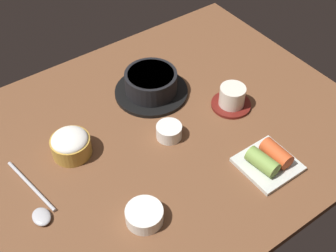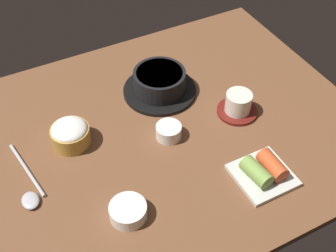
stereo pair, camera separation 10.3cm
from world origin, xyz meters
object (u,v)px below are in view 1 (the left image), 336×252
at_px(banchan_cup_center, 169,131).
at_px(rice_bowl, 71,144).
at_px(side_bowl_near, 144,215).
at_px(spoon, 38,205).
at_px(tea_cup_with_saucer, 232,98).
at_px(kimchi_plate, 269,160).
at_px(stone_pot, 151,84).

bearing_deg(banchan_cup_center, rice_bowl, 157.54).
height_order(side_bowl_near, spoon, side_bowl_near).
bearing_deg(side_bowl_near, banchan_cup_center, 42.16).
bearing_deg(tea_cup_with_saucer, side_bowl_near, -157.39).
relative_size(kimchi_plate, spoon, 0.61).
height_order(rice_bowl, kimchi_plate, rice_bowl).
distance_m(stone_pot, spoon, 0.42).
bearing_deg(side_bowl_near, spoon, 136.82).
relative_size(rice_bowl, side_bowl_near, 1.17).
height_order(stone_pot, tea_cup_with_saucer, stone_pot).
relative_size(banchan_cup_center, kimchi_plate, 0.51).
xyz_separation_m(rice_bowl, side_bowl_near, (0.04, -0.24, -0.01)).
bearing_deg(rice_bowl, stone_pot, 14.03).
xyz_separation_m(side_bowl_near, spoon, (-0.16, 0.15, -0.01)).
height_order(stone_pot, kimchi_plate, stone_pot).
height_order(kimchi_plate, spoon, kimchi_plate).
bearing_deg(kimchi_plate, spoon, 157.00).
bearing_deg(side_bowl_near, stone_pot, 53.87).
distance_m(rice_bowl, kimchi_plate, 0.44).
relative_size(tea_cup_with_saucer, side_bowl_near, 1.31).
xyz_separation_m(tea_cup_with_saucer, side_bowl_near, (-0.36, -0.15, -0.01)).
height_order(stone_pot, rice_bowl, stone_pot).
relative_size(rice_bowl, kimchi_plate, 0.75).
relative_size(banchan_cup_center, side_bowl_near, 0.79).
bearing_deg(spoon, rice_bowl, 36.04).
bearing_deg(rice_bowl, kimchi_plate, -40.49).
distance_m(side_bowl_near, spoon, 0.22).
height_order(banchan_cup_center, side_bowl_near, banchan_cup_center).
bearing_deg(rice_bowl, side_bowl_near, -81.40).
bearing_deg(side_bowl_near, kimchi_plate, -8.33).
relative_size(stone_pot, banchan_cup_center, 3.12).
bearing_deg(spoon, tea_cup_with_saucer, -0.12).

